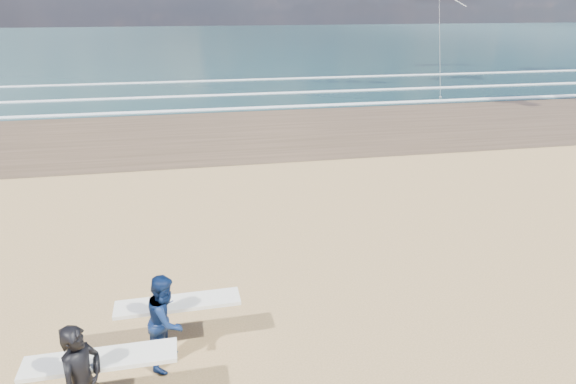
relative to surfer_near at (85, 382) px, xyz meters
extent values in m
cube|color=#4A3927|center=(21.79, 18.64, -0.97)|extent=(220.00, 12.00, 0.01)
cube|color=#193638|center=(21.79, 72.64, -0.96)|extent=(220.00, 100.00, 0.02)
cube|color=white|center=(21.79, 23.44, -0.92)|extent=(220.00, 0.50, 0.05)
cube|color=white|center=(21.79, 28.14, -0.92)|extent=(220.00, 0.50, 0.05)
cube|color=white|center=(21.79, 34.64, -0.92)|extent=(220.00, 0.50, 0.05)
cube|color=white|center=(0.18, 0.31, 0.11)|extent=(2.21, 0.55, 0.07)
imported|color=#0E214E|center=(1.08, 1.46, -0.11)|extent=(0.88, 1.00, 1.72)
cube|color=white|center=(1.28, 1.81, -0.01)|extent=(2.21, 0.58, 0.07)
cube|color=slate|center=(17.91, 24.58, -0.92)|extent=(0.12, 0.12, 0.10)
camera|label=1|loc=(1.68, -6.28, 5.07)|focal=32.00mm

